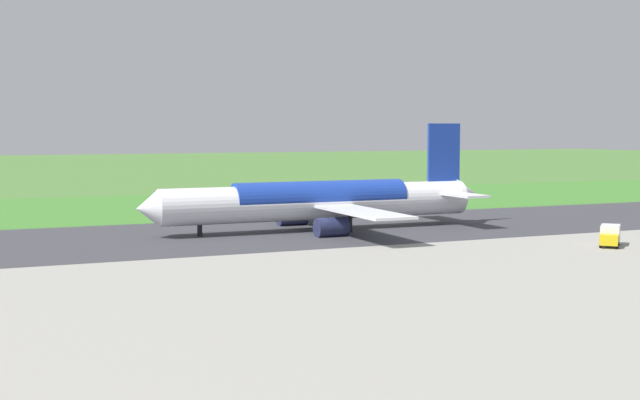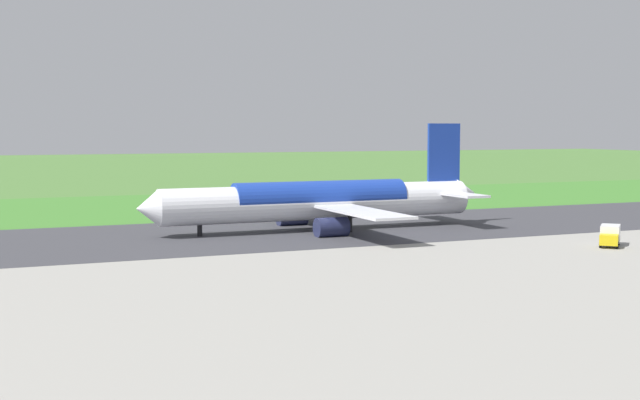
% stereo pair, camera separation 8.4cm
% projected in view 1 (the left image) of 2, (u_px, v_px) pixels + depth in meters
% --- Properties ---
extents(ground_plane, '(800.00, 800.00, 0.00)m').
position_uv_depth(ground_plane, '(256.00, 234.00, 120.12)').
color(ground_plane, '#477233').
extents(runway_asphalt, '(600.00, 36.89, 0.06)m').
position_uv_depth(runway_asphalt, '(256.00, 233.00, 120.12)').
color(runway_asphalt, '#38383D').
rests_on(runway_asphalt, ground).
extents(apron_concrete, '(440.00, 110.00, 0.05)m').
position_uv_depth(apron_concrete, '(540.00, 334.00, 61.23)').
color(apron_concrete, gray).
rests_on(apron_concrete, ground).
extents(grass_verge_foreground, '(600.00, 80.00, 0.04)m').
position_uv_depth(grass_verge_foreground, '(190.00, 210.00, 154.27)').
color(grass_verge_foreground, '#3C782B').
rests_on(grass_verge_foreground, ground).
extents(airliner_main, '(53.96, 44.02, 15.88)m').
position_uv_depth(airliner_main, '(322.00, 201.00, 123.82)').
color(airliner_main, white).
rests_on(airliner_main, ground).
extents(service_truck_fuel, '(5.70, 5.69, 2.65)m').
position_uv_depth(service_truck_fuel, '(610.00, 235.00, 107.02)').
color(service_truck_fuel, gold).
rests_on(service_truck_fuel, ground).
extents(no_stopping_sign, '(0.60, 0.10, 2.54)m').
position_uv_depth(no_stopping_sign, '(278.00, 201.00, 158.01)').
color(no_stopping_sign, slate).
rests_on(no_stopping_sign, ground).
extents(traffic_cone_orange, '(0.40, 0.40, 0.55)m').
position_uv_depth(traffic_cone_orange, '(254.00, 207.00, 158.16)').
color(traffic_cone_orange, orange).
rests_on(traffic_cone_orange, ground).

